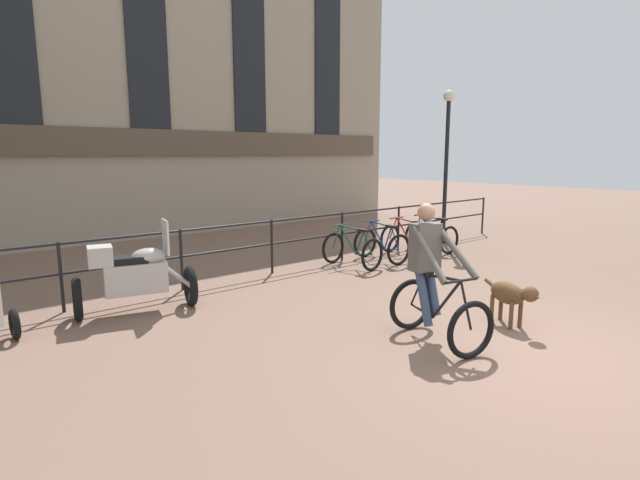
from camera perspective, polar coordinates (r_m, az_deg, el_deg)
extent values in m
plane|color=#7A5B4C|center=(6.51, 22.73, -11.67)|extent=(60.00, 60.00, 0.00)
cylinder|color=black|center=(8.19, -27.48, -3.82)|extent=(0.05, 0.05, 1.05)
cylinder|color=black|center=(8.79, -15.55, -2.19)|extent=(0.05, 0.05, 1.05)
cylinder|color=black|center=(9.71, -5.53, -0.75)|extent=(0.05, 0.05, 1.05)
cylinder|color=black|center=(10.89, 2.55, 0.44)|extent=(0.05, 0.05, 1.05)
cylinder|color=black|center=(12.24, 8.95, 1.37)|extent=(0.05, 0.05, 1.05)
cylinder|color=black|center=(13.71, 14.03, 2.10)|extent=(0.05, 0.05, 1.05)
cylinder|color=black|center=(15.27, 18.11, 2.67)|extent=(0.05, 0.05, 1.05)
cylinder|color=black|center=(9.64, -5.57, 2.15)|extent=(15.00, 0.04, 0.04)
cylinder|color=black|center=(9.71, -5.53, -0.44)|extent=(15.00, 0.04, 0.04)
cube|color=gray|center=(14.89, -19.62, 19.05)|extent=(18.00, 0.60, 9.65)
cube|color=brown|center=(14.35, -18.57, 10.53)|extent=(17.10, 0.12, 0.70)
cube|color=black|center=(13.81, -32.31, 20.95)|extent=(1.10, 0.06, 5.40)
cube|color=black|center=(14.68, -19.23, 21.13)|extent=(1.10, 0.06, 5.40)
cube|color=black|center=(16.13, -8.09, 20.48)|extent=(1.10, 0.06, 5.40)
cube|color=black|center=(18.02, 0.87, 19.44)|extent=(1.10, 0.06, 5.40)
torus|color=black|center=(5.96, 16.87, -9.82)|extent=(0.68, 0.23, 0.68)
torus|color=black|center=(6.75, 10.38, -7.22)|extent=(0.68, 0.23, 0.68)
cylinder|color=black|center=(6.19, 14.23, -6.65)|extent=(0.15, 0.48, 0.60)
cylinder|color=black|center=(6.44, 12.28, -6.24)|extent=(0.09, 0.23, 0.52)
cylinder|color=black|center=(6.20, 13.73, -4.17)|extent=(0.19, 0.65, 0.10)
cylinder|color=black|center=(6.60, 11.54, -7.91)|extent=(0.13, 0.44, 0.08)
cylinder|color=black|center=(6.60, 11.08, -5.58)|extent=(0.09, 0.26, 0.47)
cylinder|color=black|center=(5.95, 16.34, -7.16)|extent=(0.08, 0.23, 0.54)
cylinder|color=black|center=(5.95, 15.81, -4.51)|extent=(0.47, 0.15, 0.03)
cube|color=black|center=(6.44, 11.81, -3.68)|extent=(0.17, 0.26, 0.05)
cube|color=#56514C|center=(6.38, 11.92, -0.80)|extent=(0.40, 0.30, 0.60)
sphere|color=#A87A5B|center=(6.31, 12.06, 3.13)|extent=(0.22, 0.22, 0.22)
cylinder|color=#56514C|center=(6.00, 12.32, -1.61)|extent=(0.31, 0.70, 0.60)
cylinder|color=#56514C|center=(6.27, 15.30, -1.24)|extent=(0.19, 0.72, 0.60)
cylinder|color=#384766|center=(6.40, 11.78, -6.55)|extent=(0.15, 0.32, 0.69)
cylinder|color=#384766|center=(6.47, 12.77, -5.86)|extent=(0.21, 0.32, 0.58)
ellipsoid|color=brown|center=(7.24, 20.59, -5.67)|extent=(0.39, 0.59, 0.30)
cylinder|color=brown|center=(7.09, 21.86, -5.88)|extent=(0.20, 0.20, 0.17)
sphere|color=brown|center=(6.96, 22.91, -5.72)|extent=(0.20, 0.20, 0.20)
cone|color=brown|center=(6.91, 23.47, -6.01)|extent=(0.14, 0.15, 0.11)
cylinder|color=brown|center=(7.45, 18.83, -4.66)|extent=(0.10, 0.19, 0.11)
cylinder|color=brown|center=(7.14, 21.00, -8.03)|extent=(0.06, 0.06, 0.39)
cylinder|color=brown|center=(7.25, 21.92, -7.81)|extent=(0.06, 0.06, 0.39)
cylinder|color=brown|center=(7.37, 19.05, -7.35)|extent=(0.06, 0.06, 0.39)
cylinder|color=brown|center=(7.48, 19.97, -7.15)|extent=(0.06, 0.06, 0.39)
torus|color=black|center=(7.89, -14.58, -5.11)|extent=(0.27, 0.63, 0.62)
torus|color=black|center=(7.74, -25.98, -6.09)|extent=(0.27, 0.63, 0.62)
cube|color=#B7B2AD|center=(7.72, -20.32, -4.05)|extent=(0.93, 0.60, 0.44)
ellipsoid|color=#B7B2AD|center=(7.68, -19.02, -1.75)|extent=(0.54, 0.43, 0.24)
cube|color=black|center=(7.66, -21.23, -2.15)|extent=(0.62, 0.43, 0.10)
cylinder|color=#B2B2B7|center=(7.81, -16.05, -3.93)|extent=(0.44, 0.17, 0.41)
cube|color=silver|center=(7.67, -17.24, 0.38)|extent=(0.14, 0.43, 0.50)
cube|color=#B7B2AD|center=(7.62, -23.84, -1.69)|extent=(0.40, 0.43, 0.28)
torus|color=black|center=(10.57, 1.50, -0.91)|extent=(0.66, 0.12, 0.66)
torus|color=black|center=(9.91, 5.99, -1.69)|extent=(0.66, 0.12, 0.66)
cylinder|color=#194C2D|center=(10.26, 3.20, 0.06)|extent=(0.07, 0.47, 0.58)
cylinder|color=#194C2D|center=(10.07, 4.55, -0.34)|extent=(0.05, 0.22, 0.51)
cylinder|color=#194C2D|center=(10.17, 3.61, 1.37)|extent=(0.09, 0.63, 0.10)
cylinder|color=#194C2D|center=(10.04, 5.04, -1.67)|extent=(0.06, 0.42, 0.07)
cylinder|color=#194C2D|center=(9.94, 5.49, -0.34)|extent=(0.05, 0.25, 0.46)
cylinder|color=#194C2D|center=(10.47, 1.89, 0.40)|extent=(0.05, 0.21, 0.52)
cylinder|color=#194C2D|center=(10.36, 2.29, 1.73)|extent=(0.48, 0.07, 0.03)
cube|color=black|center=(9.97, 4.99, 1.11)|extent=(0.14, 0.25, 0.05)
torus|color=black|center=(11.24, 5.16, -0.30)|extent=(0.66, 0.11, 0.66)
torus|color=black|center=(10.49, 8.98, -1.11)|extent=(0.66, 0.11, 0.66)
cylinder|color=navy|center=(10.90, 6.61, 0.59)|extent=(0.07, 0.47, 0.58)
cylinder|color=navy|center=(10.69, 7.76, 0.19)|extent=(0.05, 0.22, 0.51)
cylinder|color=navy|center=(10.80, 6.98, 1.82)|extent=(0.08, 0.63, 0.10)
cylinder|color=navy|center=(10.64, 8.17, -1.07)|extent=(0.06, 0.42, 0.07)
cylinder|color=navy|center=(10.53, 8.57, 0.17)|extent=(0.04, 0.25, 0.46)
cylinder|color=navy|center=(11.13, 5.51, 0.92)|extent=(0.04, 0.21, 0.52)
cylinder|color=navy|center=(11.02, 5.86, 2.18)|extent=(0.48, 0.06, 0.03)
cube|color=black|center=(10.58, 8.16, 1.55)|extent=(0.14, 0.25, 0.05)
torus|color=black|center=(11.85, 8.00, 0.17)|extent=(0.66, 0.06, 0.66)
torus|color=black|center=(11.21, 12.05, -0.51)|extent=(0.66, 0.06, 0.66)
cylinder|color=maroon|center=(11.56, 9.55, 1.04)|extent=(0.03, 0.47, 0.58)
cylinder|color=maroon|center=(11.37, 10.77, 0.69)|extent=(0.03, 0.22, 0.51)
cylinder|color=maroon|center=(11.46, 9.95, 2.21)|extent=(0.03, 0.63, 0.10)
cylinder|color=maroon|center=(11.33, 11.20, -0.49)|extent=(0.03, 0.42, 0.07)
cylinder|color=maroon|center=(11.24, 11.62, 0.68)|extent=(0.02, 0.25, 0.46)
cylinder|color=maroon|center=(11.75, 8.37, 1.34)|extent=(0.03, 0.21, 0.52)
cylinder|color=maroon|center=(11.66, 8.76, 2.53)|extent=(0.48, 0.03, 0.03)
cube|color=black|center=(11.27, 11.19, 1.97)|extent=(0.12, 0.24, 0.05)
torus|color=black|center=(12.54, 10.74, 0.63)|extent=(0.66, 0.09, 0.66)
torus|color=black|center=(11.89, 14.55, -0.02)|extent=(0.66, 0.09, 0.66)
cylinder|color=black|center=(12.25, 12.22, 1.45)|extent=(0.05, 0.47, 0.58)
cylinder|color=black|center=(12.06, 13.36, 1.11)|extent=(0.04, 0.22, 0.51)
cylinder|color=black|center=(12.16, 12.60, 2.55)|extent=(0.06, 0.63, 0.10)
cylinder|color=black|center=(12.02, 13.75, 0.00)|extent=(0.04, 0.42, 0.07)
cylinder|color=black|center=(11.93, 14.16, 1.11)|extent=(0.03, 0.25, 0.46)
cylinder|color=black|center=(12.45, 11.11, 1.73)|extent=(0.04, 0.21, 0.52)
cylinder|color=black|center=(12.35, 11.48, 2.86)|extent=(0.48, 0.05, 0.03)
cube|color=black|center=(11.96, 13.77, 2.33)|extent=(0.13, 0.25, 0.05)
torus|color=black|center=(7.38, -31.52, -8.21)|extent=(0.09, 0.40, 0.40)
cylinder|color=black|center=(13.42, 13.87, 0.11)|extent=(0.22, 0.22, 0.20)
cylinder|color=black|center=(13.24, 14.18, 7.40)|extent=(0.10, 0.10, 3.61)
sphere|color=silver|center=(13.31, 14.54, 15.67)|extent=(0.28, 0.28, 0.28)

